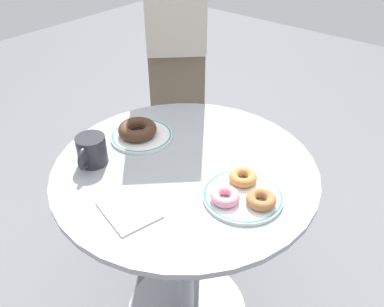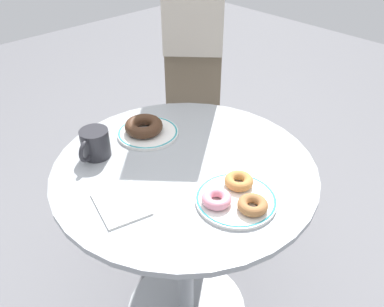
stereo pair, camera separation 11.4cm
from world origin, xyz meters
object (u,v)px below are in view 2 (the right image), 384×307
object	(u,v)px
donut_cinnamon	(253,205)
cafe_table	(185,228)
plate_left	(148,133)
donut_old_fashioned	(239,181)
plate_right	(236,199)
coffee_mug	(95,144)
donut_pink_frosted	(217,199)
paper_napkin	(121,204)
person_figure	(195,52)
donut_chocolate	(144,126)

from	to	relation	value
donut_cinnamon	cafe_table	bearing A→B (deg)	178.07
plate_left	donut_old_fashioned	xyz separation A→B (m)	(0.38, 0.01, 0.02)
donut_cinnamon	plate_left	bearing A→B (deg)	175.65
plate_right	donut_old_fashioned	bearing A→B (deg)	124.50
donut_old_fashioned	coffee_mug	size ratio (longest dim) A/B	0.65
donut_pink_frosted	paper_napkin	distance (m)	0.25
plate_left	donut_pink_frosted	bearing A→B (deg)	-12.17
plate_right	donut_pink_frosted	world-z (taller)	donut_pink_frosted
cafe_table	donut_pink_frosted	bearing A→B (deg)	-17.35
paper_napkin	cafe_table	bearing A→B (deg)	93.11
coffee_mug	donut_old_fashioned	bearing A→B (deg)	26.82
coffee_mug	person_figure	xyz separation A→B (m)	(-0.27, 0.67, 0.03)
cafe_table	plate_left	xyz separation A→B (m)	(-0.21, 0.03, 0.26)
plate_right	donut_old_fashioned	world-z (taller)	donut_old_fashioned
donut_old_fashioned	coffee_mug	xyz separation A→B (m)	(-0.39, -0.20, 0.02)
cafe_table	donut_old_fashioned	bearing A→B (deg)	11.95
plate_left	donut_old_fashioned	size ratio (longest dim) A/B	2.56
donut_old_fashioned	paper_napkin	world-z (taller)	donut_old_fashioned
donut_pink_frosted	coffee_mug	size ratio (longest dim) A/B	0.65
donut_pink_frosted	donut_old_fashioned	bearing A→B (deg)	94.88
cafe_table	person_figure	bearing A→B (deg)	133.86
cafe_table	donut_old_fashioned	distance (m)	0.33
donut_old_fashioned	person_figure	distance (m)	0.81
donut_old_fashioned	person_figure	bearing A→B (deg)	144.68
donut_old_fashioned	donut_pink_frosted	xyz separation A→B (m)	(0.01, -0.09, 0.00)
donut_cinnamon	donut_old_fashioned	distance (m)	0.10
cafe_table	donut_chocolate	distance (m)	0.36
donut_cinnamon	person_figure	size ratio (longest dim) A/B	0.05
donut_cinnamon	person_figure	distance (m)	0.91
plate_left	paper_napkin	xyz separation A→B (m)	(0.22, -0.26, -0.00)
plate_right	donut_pink_frosted	xyz separation A→B (m)	(-0.02, -0.05, 0.02)
donut_chocolate	coffee_mug	distance (m)	0.18
plate_right	donut_chocolate	size ratio (longest dim) A/B	1.72
plate_left	plate_right	world-z (taller)	same
paper_napkin	person_figure	bearing A→B (deg)	124.03
plate_left	coffee_mug	xyz separation A→B (m)	(-0.01, -0.19, 0.04)
plate_left	donut_cinnamon	distance (m)	0.47
plate_right	donut_cinnamon	xyz separation A→B (m)	(0.05, -0.00, 0.02)
coffee_mug	donut_cinnamon	bearing A→B (deg)	17.70
donut_pink_frosted	cafe_table	bearing A→B (deg)	162.65
donut_chocolate	donut_cinnamon	size ratio (longest dim) A/B	1.60
plate_left	donut_chocolate	world-z (taller)	donut_chocolate
plate_left	donut_pink_frosted	world-z (taller)	donut_pink_frosted
cafe_table	coffee_mug	size ratio (longest dim) A/B	6.51
donut_pink_frosted	paper_napkin	world-z (taller)	donut_pink_frosted
cafe_table	donut_pink_frosted	xyz separation A→B (m)	(0.18, -0.06, 0.28)
cafe_table	plate_left	size ratio (longest dim) A/B	3.89
plate_left	donut_chocolate	distance (m)	0.03
cafe_table	donut_cinnamon	world-z (taller)	donut_cinnamon
plate_left	donut_cinnamon	world-z (taller)	donut_cinnamon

